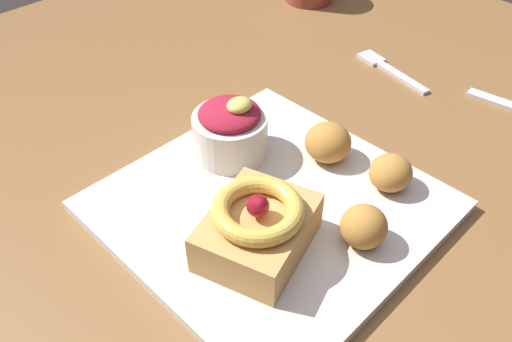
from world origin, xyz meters
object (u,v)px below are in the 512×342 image
(fritter_front, at_px, (391,173))
(fritter_middle, at_px, (328,142))
(cake_slice, at_px, (258,227))
(fritter_back, at_px, (364,226))
(fork, at_px, (388,69))
(berry_ramekin, at_px, (233,132))
(front_plate, at_px, (270,206))

(fritter_front, bearing_deg, fritter_middle, 97.16)
(fritter_front, relative_size, fritter_middle, 0.91)
(cake_slice, relative_size, fritter_back, 2.89)
(cake_slice, bearing_deg, fritter_back, -40.80)
(fork, bearing_deg, berry_ramekin, 101.33)
(fritter_back, distance_m, fork, 0.34)
(fritter_middle, xyz_separation_m, fritter_back, (-0.07, -0.10, -0.00))
(fritter_front, distance_m, fritter_back, 0.08)
(berry_ramekin, height_order, fork, berry_ramekin)
(cake_slice, relative_size, fork, 0.98)
(fritter_middle, height_order, fritter_back, fritter_middle)
(fork, bearing_deg, fritter_back, 132.53)
(berry_ramekin, bearing_deg, fork, -1.35)
(fritter_back, bearing_deg, fork, 29.85)
(front_plate, bearing_deg, fritter_back, -77.11)
(fritter_back, bearing_deg, front_plate, 102.89)
(fritter_front, bearing_deg, fork, 33.89)
(fritter_middle, bearing_deg, berry_ramekin, 131.87)
(fritter_middle, distance_m, fork, 0.23)
(front_plate, height_order, fritter_front, fritter_front)
(front_plate, height_order, berry_ramekin, berry_ramekin)
(fritter_front, height_order, fritter_middle, fritter_middle)
(front_plate, bearing_deg, fritter_front, -34.43)
(fritter_back, bearing_deg, berry_ramekin, 88.89)
(cake_slice, height_order, fritter_front, cake_slice)
(fritter_middle, bearing_deg, fritter_front, -82.84)
(front_plate, height_order, fritter_middle, fritter_middle)
(berry_ramekin, bearing_deg, fritter_back, -91.11)
(cake_slice, height_order, berry_ramekin, berry_ramekin)
(berry_ramekin, bearing_deg, fritter_front, -62.75)
(cake_slice, distance_m, fritter_front, 0.16)
(cake_slice, xyz_separation_m, fork, (0.36, 0.10, -0.04))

